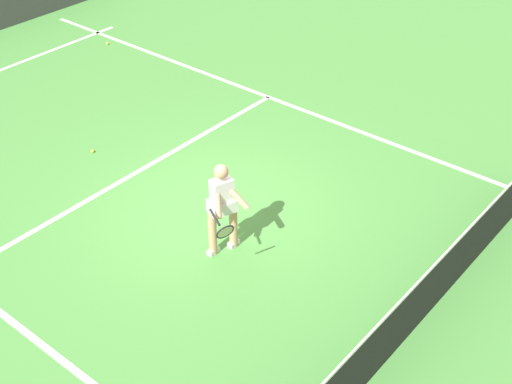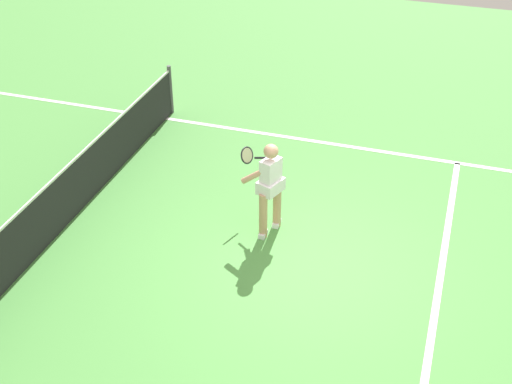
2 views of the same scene
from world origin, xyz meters
The scene contains 5 objects.
ground_plane centered at (0.00, 0.00, 0.00)m, with size 25.81×25.81×0.00m, color #4C9342.
service_line_marking centered at (0.00, -1.81, 0.00)m, with size 7.47×0.10×0.01m, color white.
sideline_right_marking centered at (3.74, 0.00, 0.00)m, with size 0.10×17.85×0.01m, color white.
court_net centered at (0.00, 3.98, 0.48)m, with size 8.15×0.08×1.03m.
tennis_player centered at (0.73, 0.88, 0.85)m, with size 0.99×0.87×1.55m.
Camera 2 is at (-7.71, -1.62, 6.49)m, focal length 48.58 mm.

